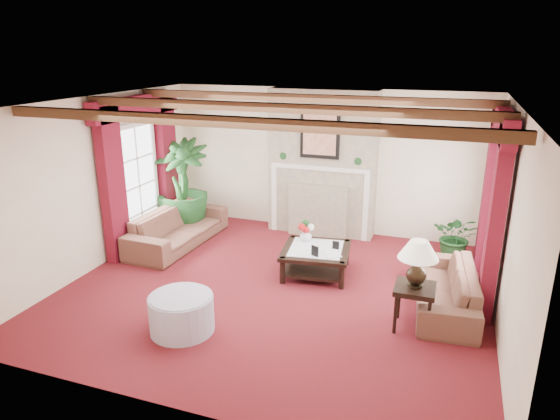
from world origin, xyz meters
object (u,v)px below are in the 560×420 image
at_px(side_table, 413,307).
at_px(sofa_right, 446,281).
at_px(sofa_left, 177,222).
at_px(potted_palm, 184,206).
at_px(coffee_table, 316,261).
at_px(ottoman, 182,314).

bearing_deg(side_table, sofa_right, 63.36).
height_order(sofa_left, side_table, sofa_left).
distance_m(sofa_left, potted_palm, 0.73).
bearing_deg(side_table, sofa_left, 160.45).
height_order(coffee_table, side_table, side_table).
xyz_separation_m(sofa_left, side_table, (4.26, -1.51, -0.14)).
bearing_deg(potted_palm, sofa_right, -16.78).
relative_size(sofa_right, potted_palm, 1.01).
bearing_deg(side_table, ottoman, -159.38).
relative_size(sofa_left, coffee_table, 2.19).
distance_m(potted_palm, ottoman, 3.70).
bearing_deg(side_table, coffee_table, 144.09).
distance_m(sofa_right, potted_palm, 5.10).
bearing_deg(side_table, potted_palm, 154.09).
xyz_separation_m(potted_palm, coffee_table, (2.93, -1.05, -0.29)).
distance_m(potted_palm, side_table, 5.03).
distance_m(potted_palm, coffee_table, 3.13).
bearing_deg(sofa_left, coffee_table, -95.09).
distance_m(sofa_left, ottoman, 2.97).
bearing_deg(sofa_right, ottoman, -65.45).
relative_size(sofa_left, potted_palm, 1.14).
relative_size(coffee_table, side_table, 1.76).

